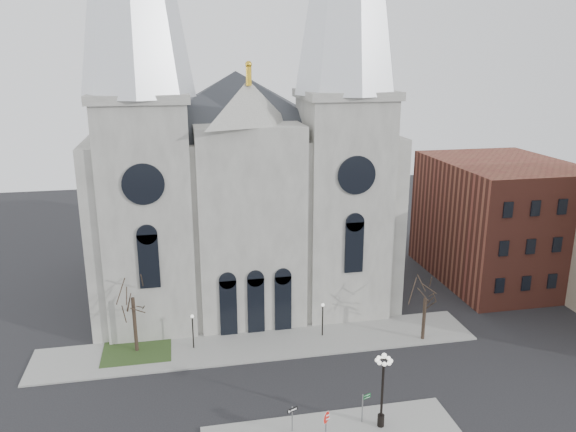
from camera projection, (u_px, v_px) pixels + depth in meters
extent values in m
plane|color=black|center=(283.00, 418.00, 40.99)|extent=(160.00, 160.00, 0.00)
cube|color=gray|center=(260.00, 345.00, 51.34)|extent=(40.00, 6.00, 0.14)
cube|color=#283F1B|center=(137.00, 351.00, 50.17)|extent=(6.00, 5.00, 0.18)
cube|color=gray|center=(239.00, 209.00, 63.02)|extent=(30.00, 24.00, 18.00)
pyramid|color=#2D3035|center=(236.00, 71.00, 58.90)|extent=(33.00, 26.40, 6.00)
cube|color=gray|center=(148.00, 216.00, 52.65)|extent=(8.00, 8.00, 22.00)
cylinder|color=black|center=(143.00, 184.00, 47.73)|extent=(3.60, 0.30, 3.60)
cube|color=gray|center=(343.00, 206.00, 56.27)|extent=(8.00, 8.00, 22.00)
cylinder|color=black|center=(356.00, 175.00, 51.36)|extent=(3.60, 0.30, 3.60)
cube|color=gray|center=(251.00, 228.00, 53.39)|extent=(10.00, 5.00, 19.50)
pyramid|color=gray|center=(249.00, 102.00, 50.16)|extent=(11.00, 5.00, 4.00)
cube|color=brown|center=(499.00, 220.00, 65.52)|extent=(14.00, 18.00, 14.00)
cylinder|color=black|center=(135.00, 325.00, 49.48)|extent=(0.32, 0.32, 5.25)
cylinder|color=black|center=(424.00, 319.00, 51.76)|extent=(0.32, 0.32, 4.20)
cylinder|color=black|center=(193.00, 333.00, 50.23)|extent=(0.12, 0.12, 3.00)
sphere|color=white|center=(192.00, 316.00, 49.79)|extent=(0.32, 0.32, 0.32)
cylinder|color=black|center=(323.00, 321.00, 52.52)|extent=(0.12, 0.12, 3.00)
sphere|color=white|center=(323.00, 305.00, 52.08)|extent=(0.32, 0.32, 0.32)
cylinder|color=slate|center=(326.00, 428.00, 37.73)|extent=(0.10, 0.10, 2.48)
cylinder|color=red|center=(326.00, 417.00, 37.49)|extent=(0.80, 0.39, 0.86)
cylinder|color=white|center=(326.00, 417.00, 37.49)|extent=(0.85, 0.40, 0.93)
cube|color=white|center=(326.00, 415.00, 37.45)|extent=(0.44, 0.21, 0.11)
cube|color=white|center=(326.00, 419.00, 37.53)|extent=(0.50, 0.24, 0.11)
cylinder|color=black|center=(382.00, 394.00, 39.25)|extent=(0.18, 0.18, 5.11)
cylinder|color=black|center=(381.00, 420.00, 39.83)|extent=(0.49, 0.49, 0.89)
sphere|color=white|center=(384.00, 355.00, 38.41)|extent=(0.36, 0.36, 0.36)
cylinder|color=slate|center=(292.00, 419.00, 39.14)|extent=(0.08, 0.08, 1.95)
cube|color=black|center=(292.00, 410.00, 38.94)|extent=(0.80, 0.38, 0.28)
cylinder|color=slate|center=(362.00, 408.00, 40.08)|extent=(0.09, 0.09, 2.23)
cube|color=#0C5922|center=(367.00, 395.00, 39.99)|extent=(0.60, 0.25, 0.15)
cube|color=#0C5922|center=(367.00, 397.00, 40.05)|extent=(0.60, 0.25, 0.15)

